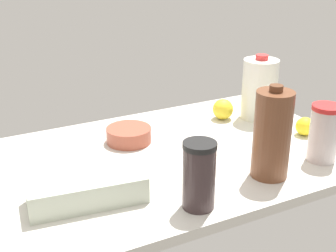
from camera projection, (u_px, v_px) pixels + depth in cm
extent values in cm
cube|color=silver|center=(168.00, 160.00, 146.79)|extent=(120.00, 76.00, 3.00)
cube|color=beige|center=(87.00, 190.00, 119.51)|extent=(31.21, 15.62, 7.02)
cylinder|color=#A64F3A|center=(129.00, 135.00, 154.93)|extent=(14.89, 14.89, 5.02)
cylinder|color=beige|center=(324.00, 135.00, 140.42)|extent=(8.72, 8.72, 16.34)
cylinder|color=red|center=(327.00, 108.00, 137.04)|extent=(8.99, 8.99, 1.40)
cylinder|color=brown|center=(272.00, 135.00, 129.57)|extent=(10.49, 10.49, 25.22)
cylinder|color=#59331E|center=(276.00, 88.00, 124.42)|extent=(3.67, 3.67, 1.80)
cylinder|color=#3B2C2D|center=(199.00, 178.00, 115.83)|extent=(8.22, 8.22, 16.43)
cylinder|color=black|center=(200.00, 145.00, 112.44)|extent=(8.47, 8.47, 1.40)
cylinder|color=white|center=(259.00, 89.00, 172.59)|extent=(12.96, 12.96, 22.23)
cylinder|color=red|center=(262.00, 57.00, 168.01)|extent=(4.54, 4.54, 1.80)
sphere|color=orange|center=(203.00, 155.00, 138.15)|extent=(7.25, 7.25, 7.25)
sphere|color=yellow|center=(223.00, 109.00, 173.84)|extent=(7.67, 7.67, 7.67)
sphere|color=yellow|center=(305.00, 126.00, 160.03)|extent=(6.36, 6.36, 6.36)
sphere|color=#6BAF37|center=(267.00, 127.00, 160.59)|extent=(5.57, 5.57, 5.57)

